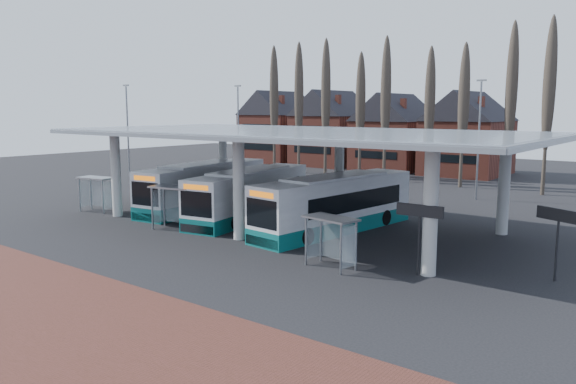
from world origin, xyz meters
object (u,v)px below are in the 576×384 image
Objects in this scene: bus_0 at (205,187)px; shelter_2 at (333,231)px; bus_1 at (251,195)px; shelter_1 at (175,198)px; bus_2 at (336,205)px; shelter_0 at (98,186)px.

shelter_2 is at bearing -32.61° from bus_0.
bus_0 is 5.45m from bus_1.
bus_1 is 13.60m from shelter_2.
shelter_1 is (4.11, -6.58, 0.36)m from bus_0.
bus_1 is at bearing -173.17° from bus_2.
bus_2 is 4.01× the size of shelter_1.
bus_1 reaches higher than shelter_1.
bus_1 is at bearing -15.48° from bus_0.
bus_0 is at bearing 164.79° from shelter_2.
shelter_0 reaches higher than shelter_2.
bus_0 is 8.04m from shelter_0.
bus_2 is 8.41m from shelter_2.
bus_2 reaches higher than bus_1.
bus_2 is 4.33× the size of shelter_0.
shelter_1 is at bearing -65.88° from bus_0.
bus_2 is at bearing 6.50° from shelter_0.
bus_2 is at bearing -9.26° from bus_1.
shelter_0 is at bearing -140.79° from bus_0.
bus_0 is 12.61m from bus_2.
shelter_2 is (12.88, -1.24, -0.22)m from shelter_1.
bus_0 is 4.03× the size of shelter_1.
shelter_2 is at bearing -14.56° from shelter_0.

